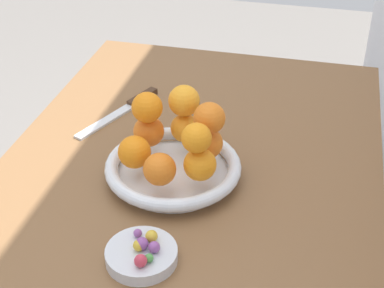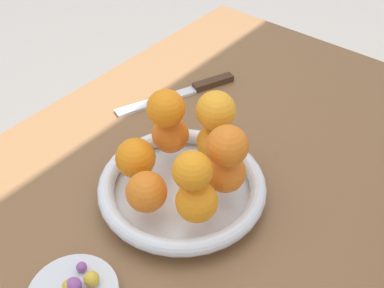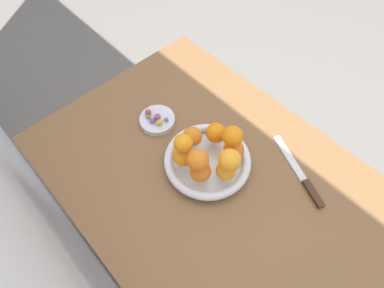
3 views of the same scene
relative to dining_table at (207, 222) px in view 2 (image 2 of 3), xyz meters
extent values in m
cube|color=brown|center=(0.00, 0.00, 0.07)|extent=(1.10, 0.76, 0.04)
cylinder|color=brown|center=(-0.49, -0.32, -0.30)|extent=(0.05, 0.05, 0.70)
cylinder|color=silver|center=(0.04, -0.02, 0.10)|extent=(0.22, 0.22, 0.01)
torus|color=silver|center=(0.04, -0.02, 0.12)|extent=(0.26, 0.26, 0.03)
sphere|color=orange|center=(0.00, -0.08, 0.16)|extent=(0.06, 0.06, 0.06)
sphere|color=orange|center=(0.08, -0.08, 0.16)|extent=(0.06, 0.06, 0.06)
sphere|color=orange|center=(0.12, -0.02, 0.16)|extent=(0.06, 0.06, 0.06)
sphere|color=orange|center=(0.09, 0.04, 0.16)|extent=(0.06, 0.06, 0.06)
sphere|color=orange|center=(0.01, 0.04, 0.16)|extent=(0.06, 0.06, 0.06)
sphere|color=orange|center=(-0.03, -0.01, 0.16)|extent=(0.06, 0.06, 0.06)
sphere|color=orange|center=(0.09, 0.04, 0.22)|extent=(0.05, 0.05, 0.05)
sphere|color=orange|center=(-0.04, -0.02, 0.22)|extent=(0.06, 0.06, 0.06)
sphere|color=orange|center=(0.02, 0.05, 0.22)|extent=(0.06, 0.06, 0.06)
sphere|color=orange|center=(0.01, -0.08, 0.22)|extent=(0.06, 0.06, 0.06)
sphere|color=gold|center=(0.27, -0.01, 0.12)|extent=(0.02, 0.02, 0.02)
sphere|color=#8C4C99|center=(0.27, -0.01, 0.12)|extent=(0.02, 0.02, 0.02)
sphere|color=#8C4C99|center=(0.24, -0.03, 0.12)|extent=(0.01, 0.01, 0.01)
sphere|color=gold|center=(0.25, 0.00, 0.12)|extent=(0.02, 0.02, 0.02)
cube|color=#3F2819|center=(-0.24, -0.17, 0.10)|extent=(0.09, 0.05, 0.01)
cube|color=silver|center=(-0.12, -0.22, 0.09)|extent=(0.17, 0.09, 0.01)
camera|label=1|loc=(0.93, 0.23, 0.77)|focal=55.00mm
camera|label=2|loc=(0.44, 0.32, 0.66)|focal=45.00mm
camera|label=3|loc=(-0.25, 0.32, 0.90)|focal=28.00mm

